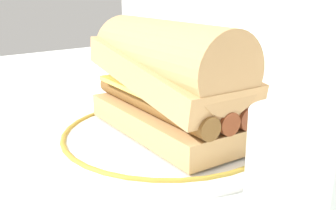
# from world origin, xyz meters

# --- Properties ---
(ground_plane) EXTENTS (1.50, 1.50, 0.00)m
(ground_plane) POSITION_xyz_m (0.00, 0.00, 0.00)
(ground_plane) COLOR white
(plate) EXTENTS (0.26, 0.26, 0.01)m
(plate) POSITION_xyz_m (-0.03, 0.01, 0.01)
(plate) COLOR white
(plate) RESTS_ON ground_plane
(sausage_sandwich) EXTENTS (0.21, 0.11, 0.12)m
(sausage_sandwich) POSITION_xyz_m (-0.03, 0.01, 0.08)
(sausage_sandwich) COLOR tan
(sausage_sandwich) RESTS_ON plate
(butter_knife) EXTENTS (0.12, 0.10, 0.01)m
(butter_knife) POSITION_xyz_m (-0.06, 0.18, 0.00)
(butter_knife) COLOR silver
(butter_knife) RESTS_ON ground_plane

